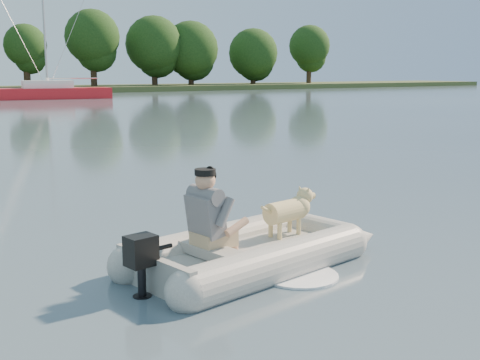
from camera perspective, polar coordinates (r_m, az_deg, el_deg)
water at (r=7.24m, az=7.06°, el=-8.31°), size 160.00×160.00×0.00m
dinghy at (r=7.19m, az=1.21°, el=-3.68°), size 4.96×3.87×1.32m
man at (r=6.76m, az=-3.15°, el=-3.06°), size 0.78×0.70×1.03m
dog at (r=7.67m, az=4.29°, el=-3.34°), size 0.93×0.46×0.59m
outboard_motor at (r=6.32m, az=-9.32°, el=-8.33°), size 0.44×0.34×0.75m
sailboat at (r=52.53m, az=-17.25°, el=7.95°), size 9.22×3.86×12.30m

